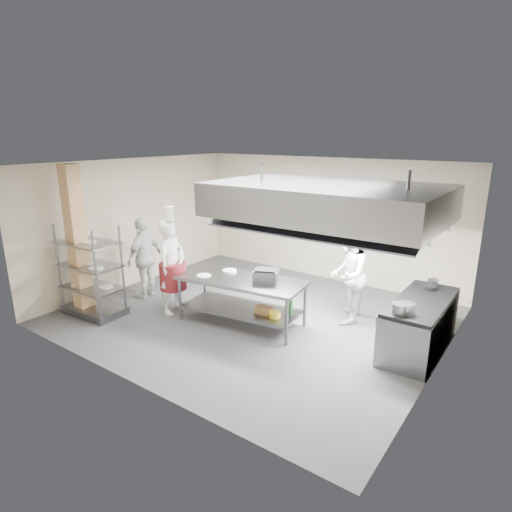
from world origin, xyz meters
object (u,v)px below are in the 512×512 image
Objects in this scene: chef_plating at (145,258)px; stockpot at (400,308)px; cooking_range at (419,326)px; chef_head at (172,267)px; griddle at (266,276)px; chef_line at (348,275)px; pass_rack at (91,270)px; island at (241,301)px.

stockpot is (5.55, 0.25, 0.08)m from chef_plating.
stockpot reaches higher than cooking_range.
griddle is at bearing -85.82° from chef_head.
chef_line is at bearing 98.19° from chef_plating.
chef_head is 2.02m from griddle.
pass_rack is at bearing -73.06° from chef_line.
island is at bearing -86.62° from chef_head.
chef_plating is at bearing -177.45° from stockpot.
cooking_range is at bearing 90.17° from chef_plating.
chef_head is 4.39× the size of griddle.
chef_plating is 7.75× the size of stockpot.
cooking_range is at bearing -84.54° from chef_head.
chef_head is 1.16m from chef_plating.
cooking_range is (5.79, 2.30, -0.51)m from pass_rack.
island is 2.10m from chef_line.
pass_rack reaches higher than island.
griddle is at bearing -163.37° from cooking_range.
cooking_range is (3.07, 0.92, -0.04)m from island.
chef_plating is at bearing -169.80° from cooking_range.
island is 3.21m from cooking_range.
griddle is at bearing -179.95° from stockpot.
island is 3.08m from pass_rack.
stockpot is at bearing -99.77° from cooking_range.
cooking_range is at bearing 8.80° from island.
chef_head is at bearing 67.12° from chef_plating.
island is at bearing 22.94° from pass_rack.
chef_head is 1.06× the size of chef_plating.
stockpot is at bearing 11.09° from pass_rack.
chef_line is (3.08, 1.64, -0.02)m from chef_head.
griddle is (-2.60, -0.78, 0.60)m from cooking_range.
chef_plating is at bearing 81.17° from pass_rack.
chef_head is at bearing 35.64° from pass_rack.
pass_rack is 0.93× the size of cooking_range.
island is 10.43× the size of stockpot.
chef_head reaches higher than chef_line.
chef_head reaches higher than griddle.
stockpot is at bearing -5.05° from island.
chef_line is at bearing 166.34° from cooking_range.
chef_line reaches higher than pass_rack.
chef_line is 4.42m from chef_plating.
griddle is at bearing 21.54° from pass_rack.
chef_head is at bearing 170.88° from griddle.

